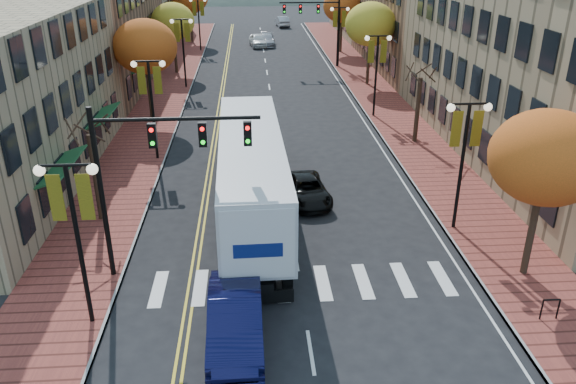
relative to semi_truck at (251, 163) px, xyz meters
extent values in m
plane|color=black|center=(1.82, -8.70, -2.51)|extent=(200.00, 200.00, 0.00)
cube|color=brown|center=(-7.18, 23.80, -2.44)|extent=(4.00, 85.00, 0.15)
cube|color=brown|center=(10.82, 23.80, -2.44)|extent=(4.00, 85.00, 0.15)
cube|color=brown|center=(-15.18, 27.30, 2.99)|extent=(12.00, 24.00, 11.00)
cube|color=#9E8966|center=(-15.18, 52.30, 2.24)|extent=(12.00, 26.00, 9.50)
cube|color=brown|center=(20.32, 33.30, 2.49)|extent=(15.00, 24.00, 10.00)
cylinder|color=#382619|center=(-7.18, -0.70, -0.26)|extent=(0.28, 0.28, 4.20)
cylinder|color=#382619|center=(-7.18, 15.30, 0.09)|extent=(0.28, 0.28, 4.90)
ellipsoid|color=orange|center=(-7.18, 15.30, 2.95)|extent=(4.48, 4.48, 3.81)
cylinder|color=#382619|center=(-7.18, 31.30, -0.09)|extent=(0.28, 0.28, 4.55)
ellipsoid|color=yellow|center=(-7.18, 31.30, 2.56)|extent=(4.16, 4.16, 3.54)
cylinder|color=#382619|center=(-7.18, 49.30, 0.16)|extent=(0.28, 0.28, 5.04)
cylinder|color=#382619|center=(10.82, -6.70, -0.09)|extent=(0.28, 0.28, 4.55)
ellipsoid|color=orange|center=(10.82, -6.70, 2.56)|extent=(4.16, 4.16, 3.54)
cylinder|color=#382619|center=(10.82, 9.30, -0.26)|extent=(0.28, 0.28, 4.20)
cylinder|color=#382619|center=(10.82, 25.30, 0.09)|extent=(0.28, 0.28, 4.90)
ellipsoid|color=yellow|center=(10.82, 25.30, 2.95)|extent=(4.48, 4.48, 3.81)
cylinder|color=#382619|center=(10.82, 41.30, 0.02)|extent=(0.28, 0.28, 4.76)
ellipsoid|color=orange|center=(10.82, 41.30, 2.79)|extent=(4.35, 4.35, 3.70)
cylinder|color=black|center=(-5.68, -8.70, 0.49)|extent=(0.16, 0.16, 6.00)
cylinder|color=black|center=(-5.68, -8.70, 3.49)|extent=(1.60, 0.10, 0.10)
sphere|color=#FFF2CC|center=(-6.48, -8.70, 3.34)|extent=(0.36, 0.36, 0.36)
sphere|color=#FFF2CC|center=(-4.88, -8.70, 3.34)|extent=(0.36, 0.36, 0.36)
cube|color=gold|center=(-6.13, -8.70, 2.39)|extent=(0.45, 0.03, 1.60)
cube|color=gold|center=(-5.23, -8.70, 2.39)|extent=(0.45, 0.03, 1.60)
cylinder|color=black|center=(-5.68, 7.30, 0.49)|extent=(0.16, 0.16, 6.00)
cylinder|color=black|center=(-5.68, 7.30, 3.49)|extent=(1.60, 0.10, 0.10)
sphere|color=#FFF2CC|center=(-6.48, 7.30, 3.34)|extent=(0.36, 0.36, 0.36)
sphere|color=#FFF2CC|center=(-4.88, 7.30, 3.34)|extent=(0.36, 0.36, 0.36)
cube|color=gold|center=(-6.13, 7.30, 2.39)|extent=(0.45, 0.03, 1.60)
cube|color=gold|center=(-5.23, 7.30, 2.39)|extent=(0.45, 0.03, 1.60)
cylinder|color=black|center=(-5.68, 25.30, 0.49)|extent=(0.16, 0.16, 6.00)
cylinder|color=black|center=(-5.68, 25.30, 3.49)|extent=(1.60, 0.10, 0.10)
sphere|color=#FFF2CC|center=(-6.48, 25.30, 3.34)|extent=(0.36, 0.36, 0.36)
sphere|color=#FFF2CC|center=(-4.88, 25.30, 3.34)|extent=(0.36, 0.36, 0.36)
cube|color=gold|center=(-6.13, 25.30, 2.39)|extent=(0.45, 0.03, 1.60)
cube|color=gold|center=(-5.23, 25.30, 2.39)|extent=(0.45, 0.03, 1.60)
cylinder|color=black|center=(-5.68, 43.30, 0.49)|extent=(0.16, 0.16, 6.00)
sphere|color=#FFF2CC|center=(-6.48, 43.30, 3.34)|extent=(0.36, 0.36, 0.36)
sphere|color=#FFF2CC|center=(-4.88, 43.30, 3.34)|extent=(0.36, 0.36, 0.36)
cube|color=gold|center=(-6.13, 43.30, 2.39)|extent=(0.45, 0.03, 1.60)
cube|color=gold|center=(-5.23, 43.30, 2.39)|extent=(0.45, 0.03, 1.60)
cylinder|color=black|center=(9.32, -2.70, 0.49)|extent=(0.16, 0.16, 6.00)
cylinder|color=black|center=(9.32, -2.70, 3.49)|extent=(1.60, 0.10, 0.10)
sphere|color=#FFF2CC|center=(8.52, -2.70, 3.34)|extent=(0.36, 0.36, 0.36)
sphere|color=#FFF2CC|center=(10.12, -2.70, 3.34)|extent=(0.36, 0.36, 0.36)
cube|color=gold|center=(8.87, -2.70, 2.39)|extent=(0.45, 0.03, 1.60)
cube|color=gold|center=(9.77, -2.70, 2.39)|extent=(0.45, 0.03, 1.60)
cylinder|color=black|center=(9.32, 15.30, 0.49)|extent=(0.16, 0.16, 6.00)
cylinder|color=black|center=(9.32, 15.30, 3.49)|extent=(1.60, 0.10, 0.10)
sphere|color=#FFF2CC|center=(8.52, 15.30, 3.34)|extent=(0.36, 0.36, 0.36)
sphere|color=#FFF2CC|center=(10.12, 15.30, 3.34)|extent=(0.36, 0.36, 0.36)
cube|color=gold|center=(8.87, 15.30, 2.39)|extent=(0.45, 0.03, 1.60)
cube|color=gold|center=(9.77, 15.30, 2.39)|extent=(0.45, 0.03, 1.60)
cylinder|color=black|center=(9.32, 33.30, 0.49)|extent=(0.16, 0.16, 6.00)
cylinder|color=black|center=(9.32, 33.30, 3.49)|extent=(1.60, 0.10, 0.10)
sphere|color=#FFF2CC|center=(8.52, 33.30, 3.34)|extent=(0.36, 0.36, 0.36)
sphere|color=#FFF2CC|center=(10.12, 33.30, 3.34)|extent=(0.36, 0.36, 0.36)
cube|color=gold|center=(8.87, 33.30, 2.39)|extent=(0.45, 0.03, 1.60)
cube|color=gold|center=(9.77, 33.30, 2.39)|extent=(0.45, 0.03, 1.60)
cylinder|color=black|center=(-5.58, -5.70, 0.99)|extent=(0.20, 0.20, 7.00)
cylinder|color=black|center=(-2.58, -5.70, 3.99)|extent=(6.00, 0.14, 0.14)
cube|color=black|center=(-3.48, -5.70, 3.39)|extent=(0.30, 0.25, 0.90)
sphere|color=#FF0C0C|center=(-3.48, -5.84, 3.64)|extent=(0.16, 0.16, 0.16)
cube|color=black|center=(-1.68, -5.70, 3.39)|extent=(0.30, 0.25, 0.90)
sphere|color=#FF0C0C|center=(-1.68, -5.84, 3.64)|extent=(0.16, 0.16, 0.16)
cube|color=black|center=(-0.06, -5.70, 3.39)|extent=(0.30, 0.25, 0.90)
sphere|color=#FF0C0C|center=(-0.06, -5.84, 3.64)|extent=(0.16, 0.16, 0.16)
cylinder|color=black|center=(9.22, 33.30, 0.99)|extent=(0.20, 0.20, 7.00)
cylinder|color=black|center=(6.22, 33.30, 3.99)|extent=(6.00, 0.14, 0.14)
cube|color=black|center=(7.12, 33.30, 3.39)|extent=(0.30, 0.25, 0.90)
sphere|color=#FF0C0C|center=(7.12, 33.16, 3.64)|extent=(0.16, 0.16, 0.16)
cube|color=black|center=(5.32, 33.30, 3.39)|extent=(0.30, 0.25, 0.90)
sphere|color=#FF0C0C|center=(5.32, 33.16, 3.64)|extent=(0.16, 0.16, 0.16)
cube|color=black|center=(3.70, 33.30, 3.39)|extent=(0.30, 0.25, 0.90)
sphere|color=#FF0C0C|center=(3.70, 33.16, 3.64)|extent=(0.16, 0.16, 0.16)
cube|color=black|center=(0.03, -1.38, -1.60)|extent=(1.39, 13.99, 0.38)
cube|color=silver|center=(0.03, -1.38, 0.28)|extent=(3.11, 14.03, 3.01)
cube|color=black|center=(-0.17, 7.22, -0.74)|extent=(2.76, 3.28, 2.69)
cylinder|color=black|center=(-0.97, -6.99, -1.98)|extent=(0.40, 1.08, 1.07)
cylinder|color=black|center=(1.29, -6.94, -1.98)|extent=(0.40, 1.08, 1.07)
cylinder|color=black|center=(-1.00, -5.70, -1.98)|extent=(0.40, 1.08, 1.07)
cylinder|color=black|center=(1.26, -5.65, -1.98)|extent=(0.40, 1.08, 1.07)
cylinder|color=black|center=(-1.26, 5.90, -1.98)|extent=(0.40, 1.08, 1.07)
cylinder|color=black|center=(0.99, 5.96, -1.98)|extent=(0.40, 1.08, 1.07)
cylinder|color=black|center=(-1.32, 8.27, -1.98)|extent=(0.40, 1.08, 1.07)
cylinder|color=black|center=(0.94, 8.32, -1.98)|extent=(0.40, 1.08, 1.07)
imported|color=#0E0F38|center=(-0.63, -9.88, -1.67)|extent=(1.86, 5.12, 1.68)
imported|color=black|center=(2.83, 0.92, -1.90)|extent=(2.48, 4.57, 1.22)
imported|color=silver|center=(1.20, 46.12, -1.73)|extent=(2.42, 4.77, 1.56)
imported|color=#A09FA6|center=(2.32, 46.68, -1.80)|extent=(2.26, 5.01, 1.42)
imported|color=#B0AFB8|center=(5.27, 63.25, -1.74)|extent=(2.16, 4.82, 1.54)
camera|label=1|loc=(0.08, -25.18, 9.87)|focal=35.00mm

